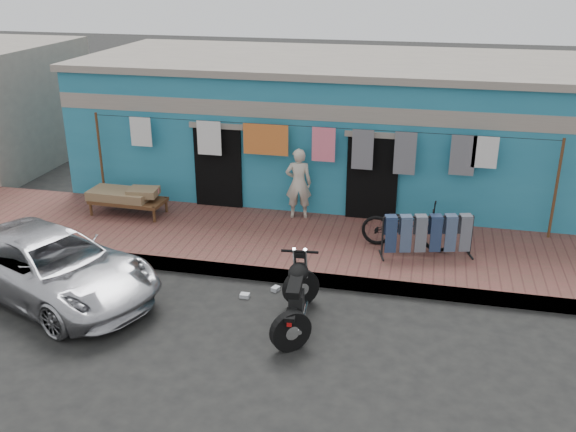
{
  "coord_description": "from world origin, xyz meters",
  "views": [
    {
      "loc": [
        2.47,
        -8.76,
        5.58
      ],
      "look_at": [
        0.0,
        2.0,
        1.15
      ],
      "focal_mm": 40.0,
      "sensor_mm": 36.0,
      "label": 1
    }
  ],
  "objects_px": {
    "car": "(52,265)",
    "seated_person": "(298,183)",
    "motorcycle": "(296,295)",
    "jeans_rack": "(427,235)",
    "bicycle": "(408,221)",
    "charpoy": "(128,201)"
  },
  "relations": [
    {
      "from": "motorcycle",
      "to": "jeans_rack",
      "type": "bearing_deg",
      "value": 47.84
    },
    {
      "from": "car",
      "to": "motorcycle",
      "type": "bearing_deg",
      "value": -68.91
    },
    {
      "from": "car",
      "to": "motorcycle",
      "type": "xyz_separation_m",
      "value": [
        4.39,
        -0.04,
        -0.04
      ]
    },
    {
      "from": "seated_person",
      "to": "bicycle",
      "type": "bearing_deg",
      "value": 144.86
    },
    {
      "from": "seated_person",
      "to": "bicycle",
      "type": "height_order",
      "value": "seated_person"
    },
    {
      "from": "charpoy",
      "to": "motorcycle",
      "type": "bearing_deg",
      "value": -36.65
    },
    {
      "from": "bicycle",
      "to": "charpoy",
      "type": "xyz_separation_m",
      "value": [
        -6.19,
        0.47,
        -0.29
      ]
    },
    {
      "from": "car",
      "to": "jeans_rack",
      "type": "xyz_separation_m",
      "value": [
        6.38,
        2.62,
        0.08
      ]
    },
    {
      "from": "seated_person",
      "to": "bicycle",
      "type": "distance_m",
      "value": 2.7
    },
    {
      "from": "charpoy",
      "to": "jeans_rack",
      "type": "relative_size",
      "value": 0.96
    },
    {
      "from": "car",
      "to": "bicycle",
      "type": "height_order",
      "value": "bicycle"
    },
    {
      "from": "motorcycle",
      "to": "jeans_rack",
      "type": "height_order",
      "value": "motorcycle"
    },
    {
      "from": "motorcycle",
      "to": "jeans_rack",
      "type": "distance_m",
      "value": 3.32
    },
    {
      "from": "jeans_rack",
      "to": "motorcycle",
      "type": "bearing_deg",
      "value": -126.75
    },
    {
      "from": "bicycle",
      "to": "jeans_rack",
      "type": "bearing_deg",
      "value": -122.99
    },
    {
      "from": "car",
      "to": "seated_person",
      "type": "distance_m",
      "value": 5.41
    },
    {
      "from": "bicycle",
      "to": "motorcycle",
      "type": "xyz_separation_m",
      "value": [
        -1.6,
        -2.95,
        -0.26
      ]
    },
    {
      "from": "car",
      "to": "seated_person",
      "type": "bearing_deg",
      "value": -19.7
    },
    {
      "from": "bicycle",
      "to": "jeans_rack",
      "type": "relative_size",
      "value": 0.98
    },
    {
      "from": "seated_person",
      "to": "charpoy",
      "type": "height_order",
      "value": "seated_person"
    },
    {
      "from": "seated_person",
      "to": "jeans_rack",
      "type": "relative_size",
      "value": 0.86
    },
    {
      "from": "seated_person",
      "to": "charpoy",
      "type": "bearing_deg",
      "value": 0.09
    }
  ]
}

